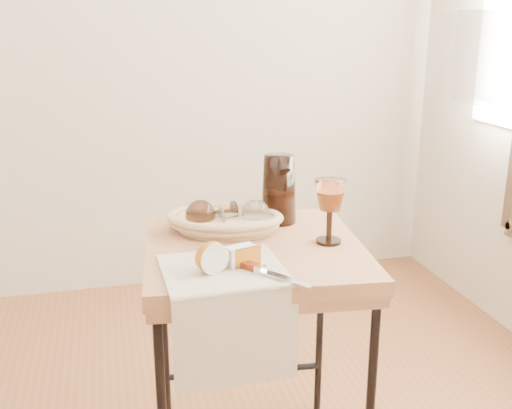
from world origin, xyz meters
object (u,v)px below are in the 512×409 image
object	(u,v)px
goblet_lying_a	(215,213)
pitcher	(279,189)
wine_goblet	(330,211)
table_knife	(263,270)
goblet_lying_b	(241,215)
side_table	(254,363)
bread_basket	(225,223)
apple_half	(210,256)
tea_towel	(223,270)

from	to	relation	value
goblet_lying_a	pitcher	xyz separation A→B (m)	(0.20, 0.03, 0.05)
wine_goblet	pitcher	bearing A→B (deg)	111.74
table_knife	goblet_lying_b	bearing A→B (deg)	140.46
goblet_lying_b	goblet_lying_a	bearing A→B (deg)	149.80
side_table	table_knife	world-z (taller)	table_knife
pitcher	side_table	bearing A→B (deg)	-132.92
bread_basket	wine_goblet	size ratio (longest dim) A/B	1.65
pitcher	table_knife	size ratio (longest dim) A/B	0.97
goblet_lying_a	goblet_lying_b	xyz separation A→B (m)	(0.07, -0.03, -0.00)
apple_half	bread_basket	bearing A→B (deg)	50.48
side_table	goblet_lying_a	xyz separation A→B (m)	(-0.08, 0.14, 0.43)
tea_towel	table_knife	bearing A→B (deg)	-32.46
tea_towel	bread_basket	size ratio (longest dim) A/B	0.98
bread_basket	goblet_lying_b	world-z (taller)	goblet_lying_b
tea_towel	bread_basket	world-z (taller)	bread_basket
tea_towel	apple_half	world-z (taller)	apple_half
goblet_lying_a	side_table	bearing A→B (deg)	111.48
table_knife	wine_goblet	bearing A→B (deg)	90.47
side_table	bread_basket	xyz separation A→B (m)	(-0.06, 0.12, 0.40)
tea_towel	wine_goblet	bearing A→B (deg)	19.20
tea_towel	goblet_lying_b	bearing A→B (deg)	66.81
bread_basket	goblet_lying_a	xyz separation A→B (m)	(-0.03, 0.01, 0.03)
bread_basket	pitcher	xyz separation A→B (m)	(0.18, 0.05, 0.08)
side_table	bread_basket	bearing A→B (deg)	114.99
side_table	pitcher	size ratio (longest dim) A/B	3.03
tea_towel	side_table	bearing A→B (deg)	52.08
bread_basket	apple_half	bearing A→B (deg)	-88.37
pitcher	apple_half	world-z (taller)	pitcher
goblet_lying_b	apple_half	distance (m)	0.31
tea_towel	pitcher	size ratio (longest dim) A/B	1.20
goblet_lying_a	pitcher	size ratio (longest dim) A/B	0.57
apple_half	table_knife	world-z (taller)	apple_half
pitcher	goblet_lying_a	bearing A→B (deg)	-178.51
tea_towel	bread_basket	bearing A→B (deg)	76.15
table_knife	goblet_lying_a	bearing A→B (deg)	152.15
bread_basket	table_knife	size ratio (longest dim) A/B	1.17
goblet_lying_b	pitcher	xyz separation A→B (m)	(0.13, 0.06, 0.05)
side_table	apple_half	bearing A→B (deg)	-131.70
pitcher	wine_goblet	distance (m)	0.23
goblet_lying_a	bread_basket	bearing A→B (deg)	143.34
goblet_lying_b	table_knife	xyz separation A→B (m)	(-0.02, -0.32, -0.04)
wine_goblet	table_knife	xyz separation A→B (m)	(-0.23, -0.18, -0.08)
tea_towel	table_knife	size ratio (longest dim) A/B	1.16
side_table	wine_goblet	distance (m)	0.51
pitcher	wine_goblet	xyz separation A→B (m)	(0.08, -0.21, -0.01)
bread_basket	apple_half	distance (m)	0.31
goblet_lying_b	pitcher	world-z (taller)	pitcher
tea_towel	bread_basket	distance (m)	0.29
pitcher	table_knife	bearing A→B (deg)	-119.25
side_table	apple_half	xyz separation A→B (m)	(-0.15, -0.17, 0.42)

